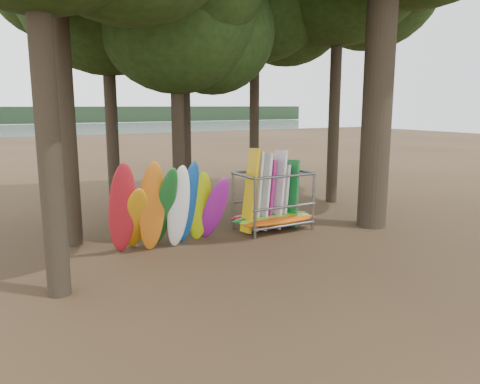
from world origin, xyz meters
TOP-DOWN VIEW (x-y plane):
  - ground at (0.00, 0.00)m, footprint 120.00×120.00m
  - lake at (0.00, 60.00)m, footprint 160.00×160.00m
  - far_shore at (0.00, 110.00)m, footprint 160.00×4.00m
  - oak_5 at (-1.64, 3.46)m, footprint 6.48×6.48m
  - kayak_row at (-3.02, 0.76)m, footprint 3.72×2.10m
  - storage_rack at (0.95, 1.25)m, footprint 3.11×1.59m

SIDE VIEW (x-z plane):
  - ground at x=0.00m, z-range 0.00..0.00m
  - lake at x=0.00m, z-range 0.00..0.00m
  - storage_rack at x=0.95m, z-range -0.50..2.41m
  - kayak_row at x=-3.02m, z-range -0.20..2.74m
  - far_shore at x=0.00m, z-range 0.00..4.00m
  - oak_5 at x=-1.64m, z-range 2.31..12.62m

